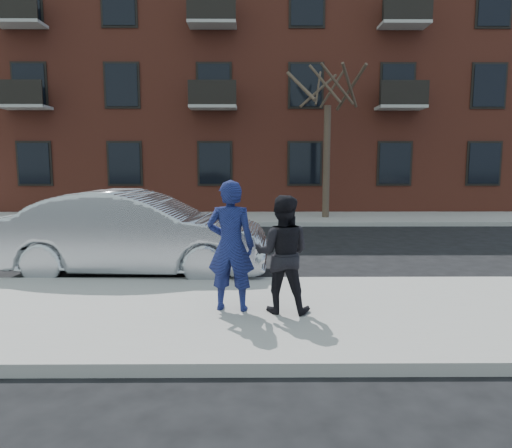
{
  "coord_description": "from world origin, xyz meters",
  "views": [
    {
      "loc": [
        1.69,
        -6.43,
        2.18
      ],
      "look_at": [
        1.74,
        0.4,
        1.28
      ],
      "focal_mm": 32.0,
      "sensor_mm": 36.0,
      "label": 1
    }
  ],
  "objects_px": {
    "street_tree": "(328,73)",
    "man_peacoat": "(282,254)",
    "man_hoodie": "(231,246)",
    "silver_sedan": "(137,234)"
  },
  "relations": [
    {
      "from": "man_hoodie",
      "to": "man_peacoat",
      "type": "distance_m",
      "value": 0.72
    },
    {
      "from": "man_peacoat",
      "to": "street_tree",
      "type": "bearing_deg",
      "value": -92.33
    },
    {
      "from": "man_hoodie",
      "to": "man_peacoat",
      "type": "xyz_separation_m",
      "value": [
        0.71,
        -0.08,
        -0.1
      ]
    },
    {
      "from": "silver_sedan",
      "to": "man_peacoat",
      "type": "height_order",
      "value": "man_peacoat"
    },
    {
      "from": "street_tree",
      "to": "man_hoodie",
      "type": "bearing_deg",
      "value": -105.51
    },
    {
      "from": "man_peacoat",
      "to": "man_hoodie",
      "type": "bearing_deg",
      "value": 3.05
    },
    {
      "from": "street_tree",
      "to": "man_peacoat",
      "type": "bearing_deg",
      "value": -102.01
    },
    {
      "from": "man_hoodie",
      "to": "street_tree",
      "type": "bearing_deg",
      "value": -98.0
    },
    {
      "from": "street_tree",
      "to": "silver_sedan",
      "type": "xyz_separation_m",
      "value": [
        -5.07,
        -8.64,
        -4.69
      ]
    },
    {
      "from": "silver_sedan",
      "to": "street_tree",
      "type": "bearing_deg",
      "value": -27.35
    }
  ]
}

